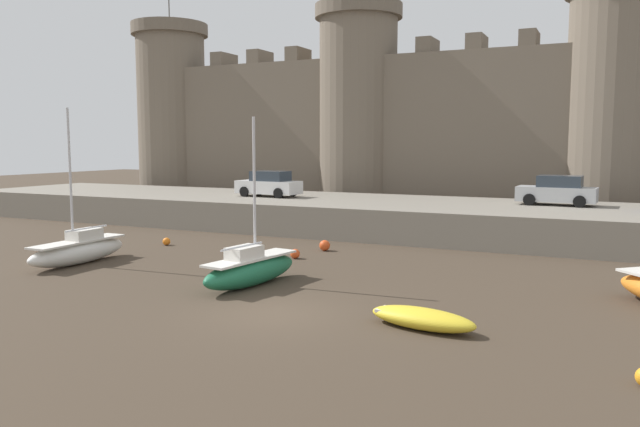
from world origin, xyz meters
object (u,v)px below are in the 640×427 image
Objects in this scene: sailboat_midflat_centre at (251,269)px; mooring_buoy_near_shore at (295,254)px; sailboat_near_channel_right at (79,250)px; rowboat_midflat_left at (422,318)px; car_quay_centre_east at (269,184)px; mooring_buoy_off_centre at (166,241)px; mooring_buoy_near_channel at (325,245)px; car_quay_west at (557,191)px.

mooring_buoy_near_shore is at bearing 100.70° from sailboat_midflat_centre.
sailboat_near_channel_right is 16.10m from rowboat_midflat_left.
sailboat_near_channel_right reaches higher than mooring_buoy_near_shore.
car_quay_centre_east reaches higher than mooring_buoy_near_shore.
mooring_buoy_off_centre is 0.90× the size of mooring_buoy_near_shore.
mooring_buoy_near_channel is (-0.68, 7.78, -0.36)m from sailboat_midflat_centre.
sailboat_midflat_centre is at bearing 160.58° from rowboat_midflat_left.
sailboat_midflat_centre is 15.53× the size of mooring_buoy_off_centre.
mooring_buoy_near_shore is (7.53, -0.47, 0.02)m from mooring_buoy_off_centre.
car_quay_centre_east is (-7.47, 7.72, 2.26)m from mooring_buoy_near_channel.
mooring_buoy_off_centre is 9.93m from car_quay_centre_east.
car_quay_centre_east is (-8.15, 15.49, 1.90)m from sailboat_midflat_centre.
mooring_buoy_near_channel is at bearing 126.96° from rowboat_midflat_left.
sailboat_near_channel_right reaches higher than mooring_buoy_near_channel.
sailboat_midflat_centre is (8.79, -0.43, 0.02)m from sailboat_near_channel_right.
rowboat_midflat_left is 8.30× the size of mooring_buoy_off_centre.
car_quay_west and car_quay_centre_east have the same top height.
sailboat_near_channel_right is 1.09× the size of sailboat_midflat_centre.
sailboat_near_channel_right is at bearing -137.83° from mooring_buoy_near_channel.
sailboat_near_channel_right reaches higher than car_quay_centre_east.
sailboat_near_channel_right is 9.23m from mooring_buoy_near_shore.
sailboat_near_channel_right is 8.80m from sailboat_midflat_centre.
car_quay_west is 17.12m from car_quay_centre_east.
sailboat_midflat_centre is 5.49m from mooring_buoy_near_shore.
car_quay_centre_east reaches higher than mooring_buoy_near_channel.
sailboat_near_channel_right is at bearing -92.43° from car_quay_centre_east.
mooring_buoy_near_shore is (7.78, 4.95, -0.38)m from sailboat_near_channel_right.
mooring_buoy_off_centre is at bearing 145.61° from sailboat_midflat_centre.
rowboat_midflat_left reaches higher than mooring_buoy_near_channel.
mooring_buoy_near_channel is 1.19× the size of mooring_buoy_near_shore.
mooring_buoy_near_shore is (-1.02, 5.38, -0.40)m from sailboat_midflat_centre.
rowboat_midflat_left is at bearing -19.42° from sailboat_midflat_centre.
mooring_buoy_near_channel reaches higher than mooring_buoy_off_centre.
mooring_buoy_near_shore is at bearing -129.58° from car_quay_west.
mooring_buoy_near_shore is 0.10× the size of car_quay_centre_east.
car_quay_centre_east is (0.39, 9.64, 2.32)m from mooring_buoy_off_centre.
car_quay_west reaches higher than mooring_buoy_near_shore.
sailboat_midflat_centre is 17.61m from car_quay_centre_east.
mooring_buoy_near_shore is (-0.34, -2.40, -0.04)m from mooring_buoy_near_channel.
mooring_buoy_near_channel is 1.33× the size of mooring_buoy_off_centre.
mooring_buoy_near_channel is 2.42m from mooring_buoy_near_shore.
sailboat_midflat_centre is at bearing -34.39° from mooring_buoy_off_centre.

